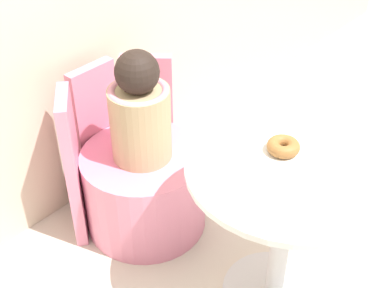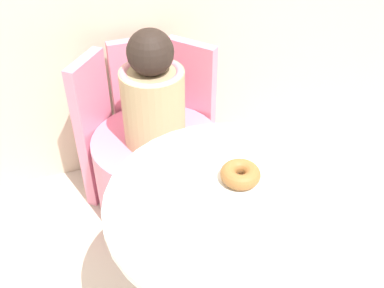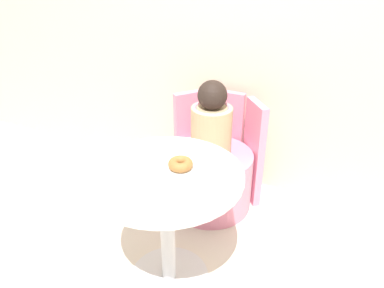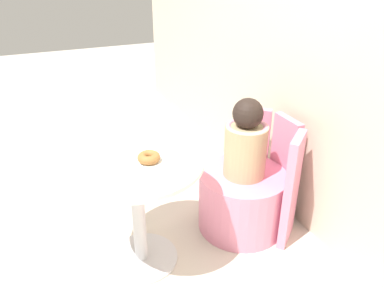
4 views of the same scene
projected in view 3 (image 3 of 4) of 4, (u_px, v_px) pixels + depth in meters
The scene contains 7 objects.
ground_plane at pixel (177, 281), 2.04m from camera, with size 12.00×12.00×0.00m, color beige.
back_wall at pixel (251, 18), 2.37m from camera, with size 6.00×0.06×2.40m.
round_table at pixel (166, 204), 1.82m from camera, with size 0.74×0.74×0.69m.
tub_chair at pixel (210, 180), 2.55m from camera, with size 0.56×0.56×0.40m.
booth_backrest at pixel (223, 144), 2.66m from camera, with size 0.66×0.24×0.73m.
child_figure at pixel (212, 123), 2.34m from camera, with size 0.26×0.26×0.50m.
donut at pixel (181, 164), 1.76m from camera, with size 0.12×0.12×0.05m.
Camera 3 is at (0.66, -1.27, 1.63)m, focal length 35.00 mm.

